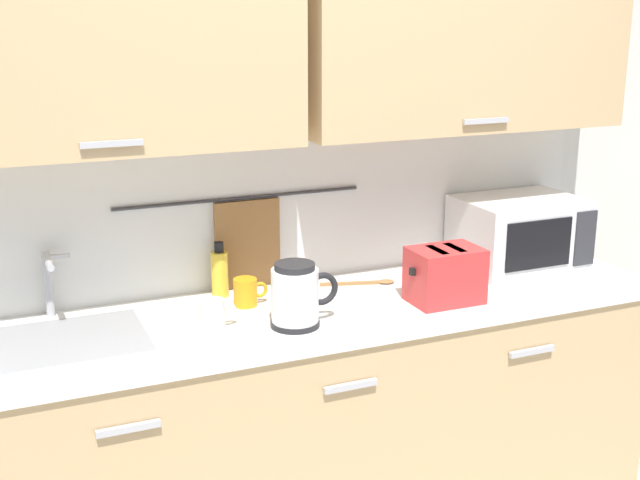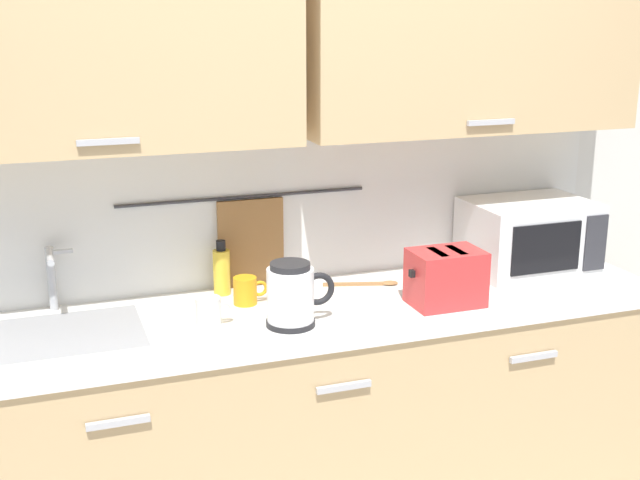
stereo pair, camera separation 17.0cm
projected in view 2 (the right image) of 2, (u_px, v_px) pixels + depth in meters
counter_unit at (309, 424)px, 2.93m from camera, size 2.53×0.64×0.90m
back_wall_assembly at (289, 114)px, 2.86m from camera, size 3.70×0.41×2.50m
sink_faucet at (52, 271)px, 2.72m from camera, size 0.09×0.17×0.22m
microwave at (528, 236)px, 3.17m from camera, size 0.46×0.35×0.27m
electric_kettle at (292, 295)px, 2.62m from camera, size 0.23×0.16×0.21m
dish_soap_bottle at (222, 271)px, 2.91m from camera, size 0.06×0.06×0.20m
mug_near_sink at (209, 312)px, 2.63m from camera, size 0.12×0.08×0.09m
toaster at (446, 277)px, 2.80m from camera, size 0.26×0.17×0.19m
mug_by_kettle at (246, 291)px, 2.82m from camera, size 0.12×0.08×0.09m
wooden_spoon at (370, 284)px, 3.02m from camera, size 0.27×0.11×0.01m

